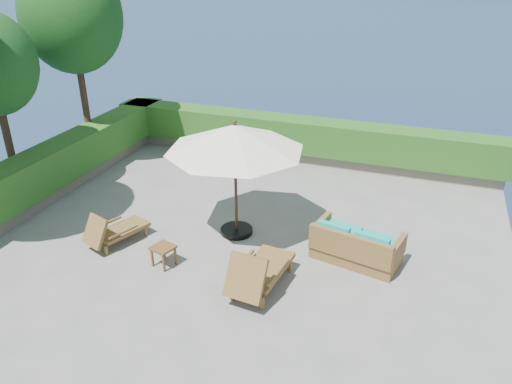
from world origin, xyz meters
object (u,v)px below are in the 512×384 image
(patio_umbrella, at_px, (235,139))
(wicker_loveseat, at_px, (356,247))
(lounge_left, at_px, (114,230))
(lounge_right, at_px, (259,271))
(side_table, at_px, (163,250))

(patio_umbrella, relative_size, wicker_loveseat, 1.85)
(lounge_left, distance_m, wicker_loveseat, 5.38)
(lounge_left, relative_size, lounge_right, 0.84)
(lounge_left, height_order, wicker_loveseat, wicker_loveseat)
(lounge_left, bearing_deg, wicker_loveseat, 32.62)
(lounge_left, relative_size, wicker_loveseat, 0.79)
(lounge_left, relative_size, side_table, 2.93)
(patio_umbrella, relative_size, lounge_right, 1.97)
(patio_umbrella, distance_m, side_table, 2.82)
(lounge_left, distance_m, side_table, 1.53)
(patio_umbrella, distance_m, lounge_left, 3.44)
(patio_umbrella, distance_m, lounge_right, 2.97)
(lounge_right, height_order, wicker_loveseat, lounge_right)
(lounge_right, bearing_deg, side_table, -177.50)
(lounge_right, distance_m, side_table, 2.18)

